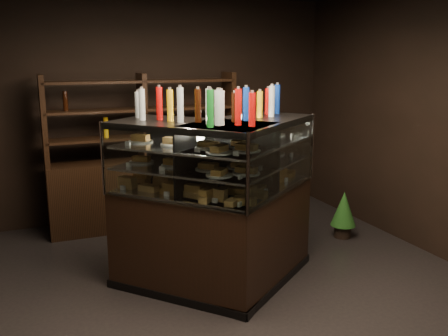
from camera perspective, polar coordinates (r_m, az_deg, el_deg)
The scene contains 7 objects.
ground at distance 5.06m, azimuth 0.05°, elevation -13.23°, with size 5.00×5.00×0.00m, color black.
room_shell at distance 4.56m, azimuth 0.05°, elevation 9.29°, with size 5.02×5.02×3.01m.
display_case at distance 4.88m, azimuth -0.40°, elevation -7.32°, with size 2.17×1.62×1.63m.
food_display at distance 4.69m, azimuth -0.39°, elevation 0.56°, with size 1.70×1.11×0.49m.
bottles_top at distance 4.61m, azimuth -0.43°, elevation 7.15°, with size 1.52×0.97×0.30m.
potted_conifer at distance 6.34m, azimuth 13.54°, elevation -4.47°, with size 0.31×0.31×0.66m.
back_shelving at distance 6.62m, azimuth -9.04°, elevation -1.50°, with size 2.44×0.43×2.00m.
Camera 1 is at (-1.72, -4.21, 2.21)m, focal length 40.00 mm.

